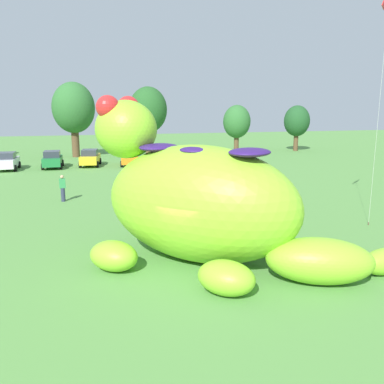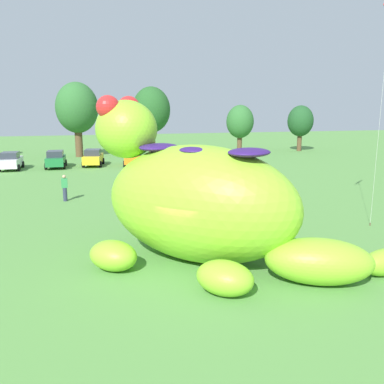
% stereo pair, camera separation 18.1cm
% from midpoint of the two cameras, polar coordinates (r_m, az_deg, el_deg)
% --- Properties ---
extents(ground_plane, '(160.00, 160.00, 0.00)m').
position_cam_midpoint_polar(ground_plane, '(15.45, -0.11, -10.70)').
color(ground_plane, '#568E42').
extents(giant_inflatable_creature, '(11.66, 9.38, 6.41)m').
position_cam_midpoint_polar(giant_inflatable_creature, '(15.71, 1.38, -1.36)').
color(giant_inflatable_creature, '#8CD12D').
rests_on(giant_inflatable_creature, ground).
extents(car_white, '(2.03, 4.14, 1.72)m').
position_cam_midpoint_polar(car_white, '(43.23, -24.00, 4.02)').
color(car_white, white).
rests_on(car_white, ground).
extents(car_green, '(2.03, 4.15, 1.72)m').
position_cam_midpoint_polar(car_green, '(43.03, -18.48, 4.40)').
color(car_green, '#1E7238').
rests_on(car_green, ground).
extents(car_yellow, '(2.42, 4.32, 1.72)m').
position_cam_midpoint_polar(car_yellow, '(43.40, -13.60, 4.73)').
color(car_yellow, yellow).
rests_on(car_yellow, ground).
extents(car_orange, '(2.39, 4.31, 1.72)m').
position_cam_midpoint_polar(car_orange, '(42.97, -8.16, 4.87)').
color(car_orange, orange).
rests_on(car_orange, ground).
extents(tree_mid_left, '(5.05, 5.05, 8.96)m').
position_cam_midpoint_polar(tree_mid_left, '(51.73, -15.75, 11.25)').
color(tree_mid_left, brown).
rests_on(tree_mid_left, ground).
extents(tree_centre_left, '(4.83, 4.83, 8.58)m').
position_cam_midpoint_polar(tree_centre_left, '(53.23, -5.63, 11.36)').
color(tree_centre_left, brown).
rests_on(tree_centre_left, ground).
extents(tree_centre, '(3.55, 3.55, 6.29)m').
position_cam_midpoint_polar(tree_centre, '(53.73, 6.86, 9.74)').
color(tree_centre, brown).
rests_on(tree_centre, ground).
extents(tree_centre_right, '(3.53, 3.53, 6.26)m').
position_cam_midpoint_polar(tree_centre_right, '(58.81, 15.07, 9.57)').
color(tree_centre_right, brown).
rests_on(tree_centre_right, ground).
extents(spectator_near_inflatable, '(0.38, 0.26, 1.71)m').
position_cam_midpoint_polar(spectator_near_inflatable, '(33.63, 1.96, 3.09)').
color(spectator_near_inflatable, '#726656').
rests_on(spectator_near_inflatable, ground).
extents(spectator_mid_field, '(0.38, 0.26, 1.71)m').
position_cam_midpoint_polar(spectator_mid_field, '(27.27, -17.26, 0.53)').
color(spectator_mid_field, '#2D334C').
rests_on(spectator_mid_field, ground).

